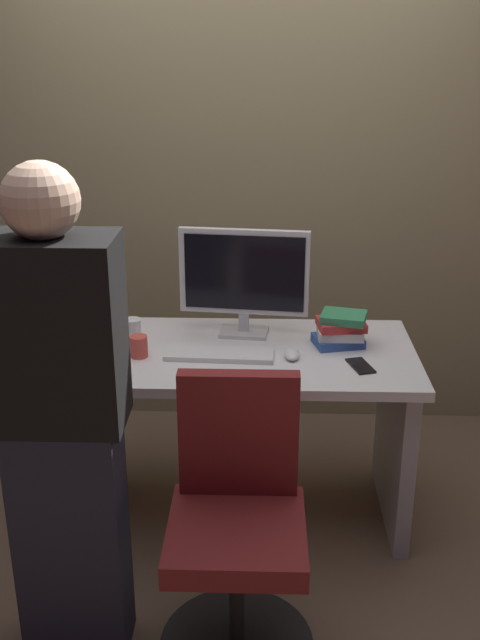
{
  "coord_description": "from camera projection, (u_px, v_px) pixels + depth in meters",
  "views": [
    {
      "loc": [
        0.09,
        -2.78,
        1.95
      ],
      "look_at": [
        0.0,
        -0.05,
        0.91
      ],
      "focal_mm": 42.03,
      "sensor_mm": 36.0,
      "label": 1
    }
  ],
  "objects": [
    {
      "name": "monitor",
      "position": [
        244.0,
        276.0,
        3.09
      ],
      "size": [
        0.54,
        0.16,
        0.46
      ],
      "color": "silver",
      "rests_on": "desk"
    },
    {
      "name": "ground_plane",
      "position": [
        240.0,
        509.0,
        3.29
      ],
      "size": [
        9.0,
        9.0,
        0.0
      ],
      "primitive_type": "plane",
      "color": "brown"
    },
    {
      "name": "office_chair",
      "position": [
        237.0,
        532.0,
        2.45
      ],
      "size": [
        0.52,
        0.52,
        0.94
      ],
      "color": "black",
      "rests_on": "ground"
    },
    {
      "name": "person_at_desk",
      "position": [
        62.0,
        425.0,
        2.28
      ],
      "size": [
        0.4,
        0.24,
        1.64
      ],
      "color": "#262838",
      "rests_on": "ground"
    },
    {
      "name": "keyboard",
      "position": [
        219.0,
        354.0,
        2.96
      ],
      "size": [
        0.44,
        0.15,
        0.02
      ],
      "primitive_type": "cube",
      "rotation": [
        0.0,
        0.0,
        -0.05
      ],
      "color": "white",
      "rests_on": "desk"
    },
    {
      "name": "cup_by_monitor",
      "position": [
        133.0,
        330.0,
        3.11
      ],
      "size": [
        0.07,
        0.07,
        0.09
      ],
      "primitive_type": "cylinder",
      "color": "silver",
      "rests_on": "desk"
    },
    {
      "name": "cell_phone",
      "position": [
        360.0,
        366.0,
        2.87
      ],
      "size": [
        0.11,
        0.16,
        0.01
      ],
      "primitive_type": "cube",
      "rotation": [
        0.0,
        0.0,
        0.28
      ],
      "color": "black",
      "rests_on": "desk"
    },
    {
      "name": "book_stack",
      "position": [
        340.0,
        329.0,
        3.05
      ],
      "size": [
        0.23,
        0.18,
        0.14
      ],
      "color": "#3359A5",
      "rests_on": "desk"
    },
    {
      "name": "desk",
      "position": [
        240.0,
        403.0,
        3.11
      ],
      "size": [
        1.42,
        0.72,
        0.76
      ],
      "color": "white",
      "rests_on": "ground"
    },
    {
      "name": "wall_back",
      "position": [
        247.0,
        134.0,
        3.64
      ],
      "size": [
        6.4,
        0.1,
        3.0
      ],
      "primitive_type": "cube",
      "color": "#8C7F5B",
      "rests_on": "ground"
    },
    {
      "name": "mouse",
      "position": [
        292.0,
        354.0,
        2.94
      ],
      "size": [
        0.06,
        0.1,
        0.03
      ],
      "primitive_type": "ellipsoid",
      "color": "white",
      "rests_on": "desk"
    },
    {
      "name": "cup_near_keyboard",
      "position": [
        139.0,
        346.0,
        2.95
      ],
      "size": [
        0.07,
        0.07,
        0.09
      ],
      "primitive_type": "cylinder",
      "color": "#D84C3F",
      "rests_on": "desk"
    }
  ]
}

